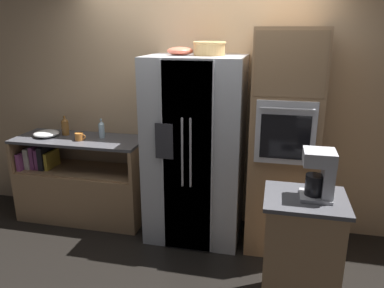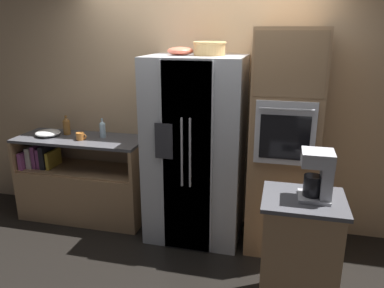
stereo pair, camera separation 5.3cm
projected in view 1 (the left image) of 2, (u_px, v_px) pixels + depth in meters
ground_plane at (192, 233)px, 3.96m from camera, size 20.00×20.00×0.00m
wall_back at (201, 96)px, 3.94m from camera, size 12.00×0.06×2.80m
counter_left at (82, 188)px, 4.23m from camera, size 1.41×0.56×0.94m
refrigerator at (195, 150)px, 3.71m from camera, size 0.93×0.73×1.84m
wall_oven at (283, 143)px, 3.51m from camera, size 0.61×0.72×2.09m
island_counter at (300, 254)px, 2.79m from camera, size 0.58×0.51×0.93m
wicker_basket at (209, 48)px, 3.45m from camera, size 0.31×0.31×0.13m
fruit_bowl at (180, 51)px, 3.49m from camera, size 0.25×0.25×0.08m
bottle_tall at (65, 126)px, 4.15m from camera, size 0.08×0.08×0.22m
bottle_short at (102, 129)px, 4.05m from camera, size 0.06×0.06×0.21m
mug at (79, 137)px, 3.96m from camera, size 0.12×0.09×0.08m
mixing_bowl at (46, 134)px, 4.11m from camera, size 0.27×0.27×0.07m
coffee_maker at (321, 173)px, 2.58m from camera, size 0.21×0.21×0.35m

